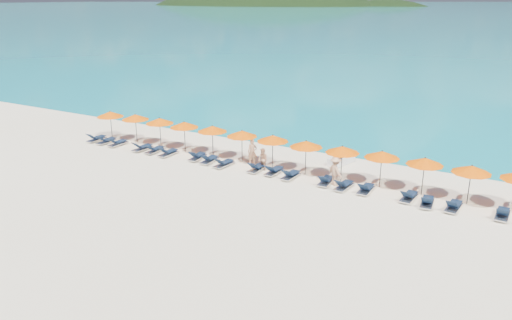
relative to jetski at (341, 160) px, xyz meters
The scene contains 38 objects.
ground 9.03m from the jetski, 113.80° to the right, with size 1400.00×1400.00×0.00m, color beige.
headland_main 613.53m from the jetski, 119.73° to the left, with size 374.00×242.00×126.50m.
headland_small 573.82m from the jetski, 105.56° to the left, with size 162.00×126.00×85.50m.
jetski is the anchor object (origin of this frame).
beachgoer_a 6.05m from the jetski, 149.78° to the right, with size 0.63×0.42×1.74m, color tan.
beachgoer_b 5.48m from the jetski, 137.20° to the right, with size 0.71×0.41×1.46m, color tan.
beachgoer_c 4.13m from the jetski, 74.53° to the right, with size 1.18×0.55×1.82m, color tan.
umbrella_0 18.48m from the jetski, behind, with size 2.10×2.10×2.28m.
umbrella_1 16.07m from the jetski, 169.73° to the right, with size 2.10×2.10×2.28m.
umbrella_2 13.72m from the jetski, 167.88° to the right, with size 2.10×2.10×2.28m.
umbrella_3 11.49m from the jetski, 165.27° to the right, with size 2.10×2.10×2.28m.
umbrella_4 9.17m from the jetski, 161.60° to the right, with size 2.10×2.10×2.28m.
umbrella_5 6.96m from the jetski, 154.40° to the right, with size 2.10×2.10×2.28m.
umbrella_6 5.02m from the jetski, 141.80° to the right, with size 2.10×2.10×2.28m.
umbrella_7 3.72m from the jetski, 112.49° to the right, with size 2.10×2.10×2.28m.
umbrella_8 3.66m from the jetski, 69.64° to the right, with size 2.10×2.10×2.28m.
umbrella_9 4.82m from the jetski, 39.09° to the right, with size 2.10×2.10×2.28m.
umbrella_10 6.85m from the jetski, 25.91° to the right, with size 2.10×2.10×2.28m.
umbrella_11 9.13m from the jetski, 19.84° to the right, with size 2.10×2.10×2.28m.
lounger_0 19.17m from the jetski, 167.25° to the right, with size 0.65×1.71×0.66m.
lounger_1 18.08m from the jetski, 166.24° to the right, with size 0.67×1.72×0.66m.
lounger_2 16.90m from the jetski, 165.21° to the right, with size 0.68×1.72×0.66m.
lounger_3 14.52m from the jetski, 162.69° to the right, with size 0.79×1.75×0.66m.
lounger_4 13.41m from the jetski, 161.38° to the right, with size 0.63×1.70×0.66m.
lounger_5 12.21m from the jetski, 159.16° to the right, with size 0.67×1.72×0.66m.
lounger_6 9.92m from the jetski, 155.93° to the right, with size 0.77×1.75×0.66m.
lounger_7 8.98m from the jetski, 152.19° to the right, with size 0.74×1.74×0.66m.
lounger_8 7.95m from the jetski, 146.37° to the right, with size 0.79×1.75×0.66m.
lounger_9 5.89m from the jetski, 136.16° to the right, with size 0.63×1.70×0.66m.
lounger_10 5.04m from the jetski, 126.76° to the right, with size 0.71×1.73×0.66m.
lounger_11 4.57m from the jetski, 112.54° to the right, with size 0.70×1.73×0.66m.
lounger_12 4.12m from the jetski, 82.13° to the right, with size 0.73×1.74×0.66m.
lounger_13 4.65m from the jetski, 67.51° to the right, with size 0.77×1.75×0.66m.
lounger_14 5.19m from the jetski, 53.54° to the right, with size 0.63×1.70×0.66m.
lounger_15 6.90m from the jetski, 36.61° to the right, with size 0.74×1.74×0.66m.
lounger_16 7.92m from the jetski, 33.73° to the right, with size 0.78×1.75×0.66m.
lounger_17 9.01m from the jetski, 28.35° to the right, with size 0.75×1.74×0.66m.
lounger_18 11.06m from the jetski, 21.63° to the right, with size 0.65×1.71×0.66m.
Camera 1 is at (14.57, -22.46, 10.86)m, focal length 35.00 mm.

